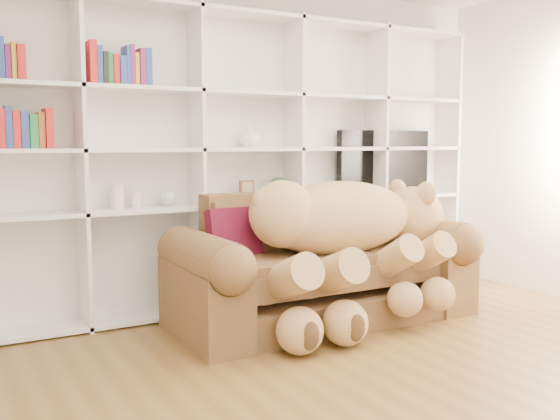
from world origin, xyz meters
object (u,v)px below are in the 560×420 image
sofa (321,272)px  gift_box (430,288)px  teddy_bear (347,233)px  tv (384,163)px

sofa → gift_box: size_ratio=7.89×
teddy_bear → tv: bearing=33.0°
gift_box → tv: size_ratio=0.29×
teddy_bear → tv: 1.46m
sofa → gift_box: 1.14m
teddy_bear → gift_box: teddy_bear is taller
gift_box → tv: tv is taller
gift_box → teddy_bear: bearing=-169.6°
sofa → tv: tv is taller
teddy_bear → gift_box: 1.18m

